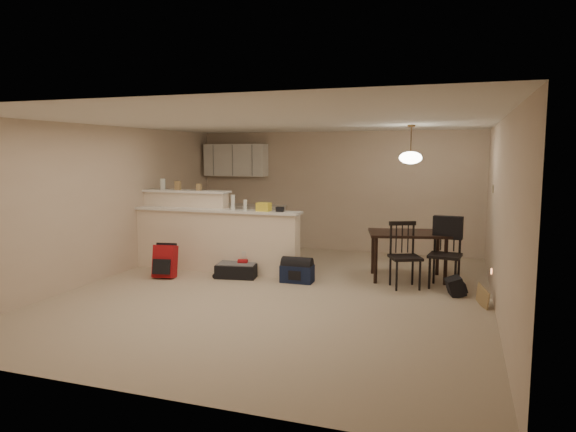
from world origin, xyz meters
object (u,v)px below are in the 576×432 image
at_px(navy_duffel, 297,274).
at_px(dining_table, 408,238).
at_px(dining_chair_near, 405,256).
at_px(pendant_lamp, 411,157).
at_px(black_daypack, 455,287).
at_px(dining_chair_far, 445,254).
at_px(red_backpack, 165,261).
at_px(suitcase, 237,270).

bearing_deg(navy_duffel, dining_table, 24.36).
bearing_deg(navy_duffel, dining_chair_near, 5.81).
relative_size(pendant_lamp, black_daypack, 2.09).
relative_size(pendant_lamp, dining_chair_far, 0.58).
relative_size(navy_duffel, black_daypack, 1.73).
height_order(dining_table, black_daypack, dining_table).
relative_size(red_backpack, black_daypack, 1.82).
xyz_separation_m(pendant_lamp, navy_duffel, (-1.65, -0.78, -1.85)).
xyz_separation_m(dining_table, dining_chair_far, (0.59, -0.37, -0.15)).
distance_m(suitcase, red_backpack, 1.20).
bearing_deg(suitcase, navy_duffel, -9.43).
bearing_deg(suitcase, red_backpack, -169.81).
distance_m(dining_chair_far, suitcase, 3.34).
relative_size(dining_table, red_backpack, 2.61).
xyz_separation_m(pendant_lamp, black_daypack, (0.76, -0.78, -1.86)).
xyz_separation_m(suitcase, navy_duffel, (1.05, 0.00, 0.03)).
bearing_deg(red_backpack, suitcase, 9.94).
distance_m(pendant_lamp, red_backpack, 4.35).
bearing_deg(dining_table, navy_duffel, -167.76).
bearing_deg(black_daypack, suitcase, 76.34).
bearing_deg(dining_chair_near, dining_table, 68.01).
xyz_separation_m(suitcase, red_backpack, (-1.12, -0.40, 0.16)).
relative_size(suitcase, red_backpack, 1.22).
relative_size(dining_chair_near, navy_duffel, 1.97).
bearing_deg(dining_table, pendant_lamp, 166.95).
height_order(suitcase, navy_duffel, navy_duffel).
bearing_deg(red_backpack, pendant_lamp, 7.44).
bearing_deg(dining_chair_far, pendant_lamp, 155.35).
bearing_deg(red_backpack, black_daypack, -4.70).
bearing_deg(black_daypack, pendant_lamp, 30.65).
distance_m(dining_table, red_backpack, 4.02).
xyz_separation_m(dining_table, suitcase, (-2.70, -0.78, -0.57)).
height_order(dining_chair_far, navy_duffel, dining_chair_far).
bearing_deg(black_daypack, navy_duffel, 76.34).
distance_m(dining_table, dining_chair_near, 0.61).
height_order(red_backpack, navy_duffel, red_backpack).
height_order(navy_duffel, black_daypack, navy_duffel).
height_order(pendant_lamp, dining_chair_near, pendant_lamp).
height_order(dining_table, red_backpack, dining_table).
bearing_deg(dining_chair_far, dining_chair_near, -152.19).
relative_size(dining_table, black_daypack, 4.74).
xyz_separation_m(pendant_lamp, dining_chair_near, (0.02, -0.58, -1.49)).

